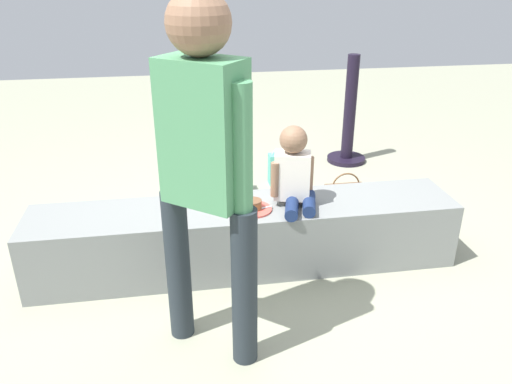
# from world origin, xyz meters

# --- Properties ---
(ground_plane) EXTENTS (12.00, 12.00, 0.00)m
(ground_plane) POSITION_xyz_m (0.00, 0.00, 0.00)
(ground_plane) COLOR #9C9E85
(concrete_ledge) EXTENTS (2.57, 0.46, 0.41)m
(concrete_ledge) POSITION_xyz_m (0.00, 0.00, 0.21)
(concrete_ledge) COLOR gray
(concrete_ledge) RESTS_ON ground_plane
(child_seated) EXTENTS (0.29, 0.34, 0.48)m
(child_seated) POSITION_xyz_m (0.29, -0.02, 0.62)
(child_seated) COLOR navy
(child_seated) RESTS_ON concrete_ledge
(adult_standing) EXTENTS (0.41, 0.37, 1.66)m
(adult_standing) POSITION_xyz_m (-0.27, -0.69, 1.00)
(adult_standing) COLOR #232C33
(adult_standing) RESTS_ON ground_plane
(cake_plate) EXTENTS (0.22, 0.22, 0.07)m
(cake_plate) POSITION_xyz_m (0.04, -0.06, 0.43)
(cake_plate) COLOR #E0594C
(cake_plate) RESTS_ON concrete_ledge
(gift_bag) EXTENTS (0.25, 0.11, 0.31)m
(gift_bag) POSITION_xyz_m (0.50, 1.23, 0.13)
(gift_bag) COLOR #59C6B2
(gift_bag) RESTS_ON ground_plane
(railing_post) EXTENTS (0.36, 0.36, 1.00)m
(railing_post) POSITION_xyz_m (1.21, 1.65, 0.37)
(railing_post) COLOR black
(railing_post) RESTS_ON ground_plane
(water_bottle_near_gift) EXTENTS (0.07, 0.07, 0.18)m
(water_bottle_near_gift) POSITION_xyz_m (-0.38, 0.44, 0.08)
(water_bottle_near_gift) COLOR silver
(water_bottle_near_gift) RESTS_ON ground_plane
(cake_box_white) EXTENTS (0.31, 0.31, 0.13)m
(cake_box_white) POSITION_xyz_m (-0.08, 0.44, 0.07)
(cake_box_white) COLOR white
(cake_box_white) RESTS_ON ground_plane
(handbag_black_leather) EXTENTS (0.33, 0.12, 0.36)m
(handbag_black_leather) POSITION_xyz_m (-0.03, 1.11, 0.13)
(handbag_black_leather) COLOR black
(handbag_black_leather) RESTS_ON ground_plane
(handbag_brown_canvas) EXTENTS (0.29, 0.13, 0.32)m
(handbag_brown_canvas) POSITION_xyz_m (0.85, 0.61, 0.11)
(handbag_brown_canvas) COLOR brown
(handbag_brown_canvas) RESTS_ON ground_plane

